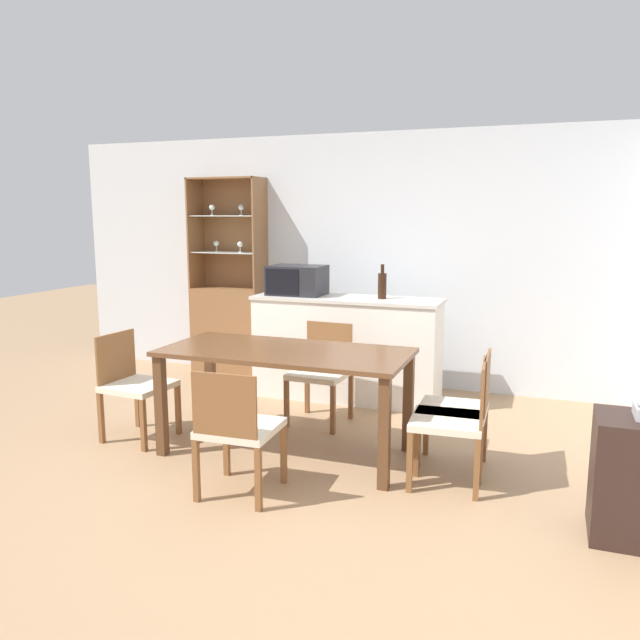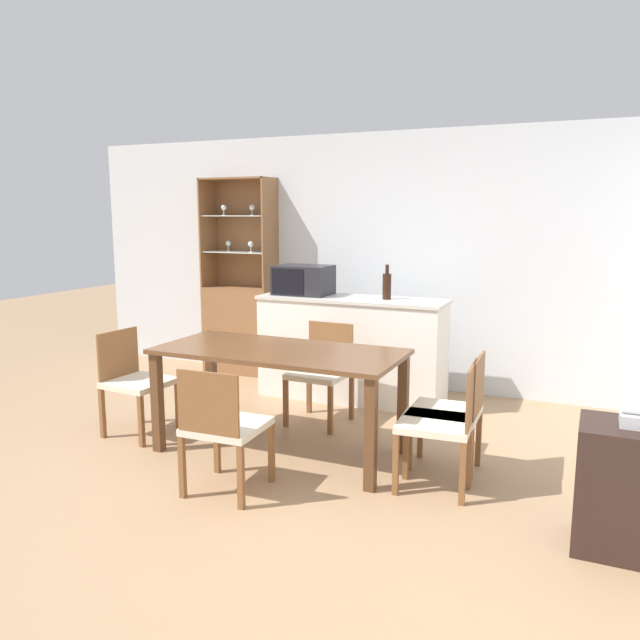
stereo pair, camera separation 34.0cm
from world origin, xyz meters
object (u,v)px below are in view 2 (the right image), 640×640
at_px(telephone, 639,419).
at_px(dining_table, 279,363).
at_px(display_cabinet, 241,316).
at_px(wine_bottle, 387,285).
at_px(microwave, 303,280).
at_px(side_cabinet, 625,488).
at_px(dining_chair_head_near, 224,427).
at_px(dining_chair_side_right_near, 442,423).
at_px(dining_chair_head_far, 322,372).
at_px(dining_chair_side_left_near, 135,381).
at_px(dining_chair_side_right_far, 451,412).

bearing_deg(telephone, dining_table, 168.75).
distance_m(display_cabinet, wine_bottle, 1.95).
height_order(microwave, side_cabinet, microwave).
bearing_deg(dining_table, dining_chair_head_near, -89.86).
distance_m(dining_chair_head_near, dining_chair_side_right_near, 1.39).
bearing_deg(dining_chair_head_far, wine_bottle, -110.59).
bearing_deg(microwave, dining_chair_head_near, -76.94).
bearing_deg(dining_chair_side_right_near, display_cabinet, 48.96).
bearing_deg(microwave, telephone, -34.52).
bearing_deg(dining_chair_side_left_near, dining_chair_head_near, 67.39).
bearing_deg(telephone, side_cabinet, -153.02).
distance_m(side_cabinet, telephone, 0.38).
height_order(dining_chair_side_left_near, dining_chair_side_right_far, same).
bearing_deg(display_cabinet, dining_table, -52.24).
height_order(dining_chair_head_far, dining_chair_side_right_near, same).
distance_m(display_cabinet, dining_chair_head_near, 3.11).
height_order(display_cabinet, wine_bottle, display_cabinet).
bearing_deg(dining_chair_side_right_near, microwave, 43.43).
distance_m(display_cabinet, side_cabinet, 4.51).
distance_m(dining_chair_side_left_near, wine_bottle, 2.34).
bearing_deg(dining_chair_side_right_near, dining_chair_head_far, 50.64).
distance_m(dining_chair_side_right_near, wine_bottle, 1.97).
height_order(dining_chair_side_left_near, microwave, microwave).
distance_m(display_cabinet, dining_chair_side_right_near, 3.45).
xyz_separation_m(dining_chair_head_far, microwave, (-0.52, 0.74, 0.68)).
relative_size(dining_chair_head_near, side_cabinet, 1.22).
xyz_separation_m(dining_chair_side_left_near, dining_chair_side_right_far, (2.47, 0.25, 0.00)).
bearing_deg(display_cabinet, dining_chair_side_left_near, -82.39).
bearing_deg(display_cabinet, wine_bottle, -14.01).
height_order(display_cabinet, dining_table, display_cabinet).
height_order(wine_bottle, telephone, wine_bottle).
bearing_deg(side_cabinet, dining_chair_side_right_far, 149.94).
xyz_separation_m(side_cabinet, telephone, (0.04, 0.02, 0.38)).
distance_m(dining_table, dining_chair_side_right_near, 1.26).
bearing_deg(dining_chair_head_near, dining_chair_head_far, 87.59).
bearing_deg(microwave, side_cabinet, -35.13).
height_order(display_cabinet, dining_chair_head_far, display_cabinet).
relative_size(dining_chair_side_right_far, side_cabinet, 1.22).
relative_size(side_cabinet, telephone, 3.52).
distance_m(microwave, side_cabinet, 3.51).
relative_size(dining_chair_head_far, telephone, 4.29).
distance_m(microwave, wine_bottle, 0.84).
bearing_deg(dining_chair_head_near, display_cabinet, 116.83).
relative_size(dining_chair_head_far, microwave, 1.58).
height_order(dining_table, dining_chair_side_left_near, dining_chair_side_left_near).
xyz_separation_m(display_cabinet, dining_chair_side_right_near, (2.75, -2.07, -0.19)).
relative_size(dining_chair_head_near, wine_bottle, 2.62).
bearing_deg(telephone, display_cabinet, 147.78).
bearing_deg(wine_bottle, display_cabinet, 165.99).
xyz_separation_m(dining_table, side_cabinet, (2.28, -0.48, -0.33)).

